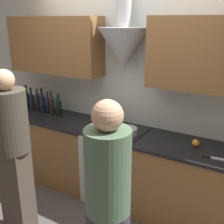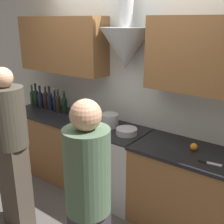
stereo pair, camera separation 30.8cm
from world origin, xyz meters
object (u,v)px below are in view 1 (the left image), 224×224
object	(u,v)px
wine_bottle_1	(27,99)
orange_fruit	(196,143)
wine_bottle_5	(48,104)
wine_bottle_0	(23,99)
wine_bottle_6	(52,105)
person_foreground_right	(108,202)
wine_bottle_2	(32,101)
wine_bottle_4	(42,102)
mixing_bowl	(127,131)
stock_pot	(108,120)
person_foreground_left	(12,149)
wine_bottle_7	(58,106)
stove_range	(116,164)
wine_bottle_3	(38,101)

from	to	relation	value
wine_bottle_1	orange_fruit	bearing A→B (deg)	-0.45
wine_bottle_5	wine_bottle_0	bearing A→B (deg)	-179.30
wine_bottle_6	person_foreground_right	xyz separation A→B (m)	(1.66, -1.27, -0.11)
wine_bottle_2	wine_bottle_4	xyz separation A→B (m)	(0.19, 0.01, 0.01)
wine_bottle_6	mixing_bowl	world-z (taller)	wine_bottle_6
wine_bottle_0	person_foreground_right	bearing A→B (deg)	-29.97
stock_pot	person_foreground_left	world-z (taller)	person_foreground_left
wine_bottle_4	mixing_bowl	distance (m)	1.36
mixing_bowl	orange_fruit	size ratio (longest dim) A/B	3.24
wine_bottle_7	person_foreground_right	world-z (taller)	person_foreground_right
wine_bottle_2	person_foreground_right	bearing A→B (deg)	-32.05
wine_bottle_6	stock_pot	bearing A→B (deg)	0.07
wine_bottle_1	wine_bottle_5	distance (m)	0.39
wine_bottle_6	wine_bottle_7	xyz separation A→B (m)	(0.10, 0.02, -0.01)
wine_bottle_1	person_foreground_left	bearing A→B (deg)	-48.96
person_foreground_left	wine_bottle_6	bearing A→B (deg)	113.73
stove_range	wine_bottle_2	bearing A→B (deg)	178.07
wine_bottle_0	mixing_bowl	size ratio (longest dim) A/B	1.31
wine_bottle_2	wine_bottle_5	distance (m)	0.29
wine_bottle_0	wine_bottle_7	world-z (taller)	wine_bottle_7
wine_bottle_0	stock_pot	distance (m)	1.44
wine_bottle_7	person_foreground_left	xyz separation A→B (m)	(0.37, -1.09, -0.08)
wine_bottle_0	wine_bottle_1	bearing A→B (deg)	-5.23
wine_bottle_5	stove_range	bearing A→B (deg)	-3.18
wine_bottle_4	wine_bottle_2	bearing A→B (deg)	-177.96
stove_range	wine_bottle_2	distance (m)	1.51
stock_pot	mixing_bowl	xyz separation A→B (m)	(0.30, -0.08, -0.04)
wine_bottle_3	mixing_bowl	world-z (taller)	wine_bottle_3
wine_bottle_6	wine_bottle_3	bearing A→B (deg)	175.27
wine_bottle_0	wine_bottle_2	xyz separation A→B (m)	(0.19, -0.01, 0.01)
wine_bottle_1	orange_fruit	xyz separation A→B (m)	(2.39, -0.02, -0.10)
wine_bottle_5	stock_pot	size ratio (longest dim) A/B	1.52
wine_bottle_6	wine_bottle_2	bearing A→B (deg)	179.83
wine_bottle_4	wine_bottle_3	bearing A→B (deg)	171.60
wine_bottle_3	person_foreground_left	xyz separation A→B (m)	(0.75, -1.10, -0.09)
orange_fruit	wine_bottle_7	bearing A→B (deg)	178.86
wine_bottle_0	mixing_bowl	world-z (taller)	wine_bottle_0
wine_bottle_7	person_foreground_left	bearing A→B (deg)	-71.35
wine_bottle_6	person_foreground_left	distance (m)	1.18
wine_bottle_4	person_foreground_right	bearing A→B (deg)	-34.83
stove_range	person_foreground_right	bearing A→B (deg)	-62.60
mixing_bowl	person_foreground_left	bearing A→B (deg)	-125.22
wine_bottle_7	mixing_bowl	bearing A→B (deg)	-5.04
wine_bottle_5	person_foreground_right	size ratio (longest dim) A/B	0.20
wine_bottle_4	stock_pot	xyz separation A→B (m)	(1.05, -0.01, -0.07)
wine_bottle_3	person_foreground_right	world-z (taller)	person_foreground_right
wine_bottle_4	wine_bottle_0	bearing A→B (deg)	179.75
wine_bottle_2	person_foreground_left	size ratio (longest dim) A/B	0.19
wine_bottle_3	person_foreground_right	distance (m)	2.34
person_foreground_right	wine_bottle_7	bearing A→B (deg)	140.39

